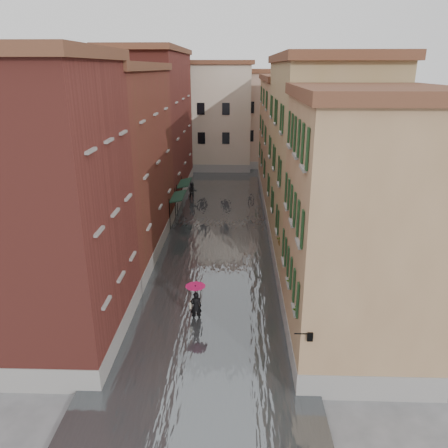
# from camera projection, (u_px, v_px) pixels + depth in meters

# --- Properties ---
(ground) EXTENTS (120.00, 120.00, 0.00)m
(ground) POSITION_uv_depth(u_px,v_px,m) (208.00, 317.00, 23.49)
(ground) COLOR #565659
(ground) RESTS_ON ground
(floodwater) EXTENTS (10.00, 60.00, 0.20)m
(floodwater) POSITION_uv_depth(u_px,v_px,m) (219.00, 231.00, 35.68)
(floodwater) COLOR #4D5155
(floodwater) RESTS_ON ground
(building_left_near) EXTENTS (6.00, 8.00, 13.00)m
(building_left_near) POSITION_uv_depth(u_px,v_px,m) (48.00, 213.00, 19.62)
(building_left_near) COLOR maroon
(building_left_near) RESTS_ON ground
(building_left_mid) EXTENTS (6.00, 14.00, 12.50)m
(building_left_mid) POSITION_uv_depth(u_px,v_px,m) (114.00, 167.00, 30.05)
(building_left_mid) COLOR maroon
(building_left_mid) RESTS_ON ground
(building_left_far) EXTENTS (6.00, 16.00, 14.00)m
(building_left_far) POSITION_uv_depth(u_px,v_px,m) (154.00, 127.00, 43.90)
(building_left_far) COLOR maroon
(building_left_far) RESTS_ON ground
(building_right_near) EXTENTS (6.00, 8.00, 11.50)m
(building_right_near) POSITION_uv_depth(u_px,v_px,m) (360.00, 233.00, 19.45)
(building_right_near) COLOR #8C6A48
(building_right_near) RESTS_ON ground
(building_right_mid) EXTENTS (6.00, 14.00, 13.00)m
(building_right_mid) POSITION_uv_depth(u_px,v_px,m) (319.00, 164.00, 29.54)
(building_right_mid) COLOR #99805C
(building_right_mid) RESTS_ON ground
(building_right_far) EXTENTS (6.00, 16.00, 11.50)m
(building_right_far) POSITION_uv_depth(u_px,v_px,m) (293.00, 140.00, 43.90)
(building_right_far) COLOR #8C6A48
(building_right_far) RESTS_ON ground
(building_end_cream) EXTENTS (12.00, 9.00, 13.00)m
(building_end_cream) POSITION_uv_depth(u_px,v_px,m) (204.00, 117.00, 57.11)
(building_end_cream) COLOR beige
(building_end_cream) RESTS_ON ground
(building_end_pink) EXTENTS (10.00, 9.00, 12.00)m
(building_end_pink) POSITION_uv_depth(u_px,v_px,m) (272.00, 120.00, 58.89)
(building_end_pink) COLOR tan
(building_end_pink) RESTS_ON ground
(awning_near) EXTENTS (1.09, 3.32, 2.80)m
(awning_near) POSITION_uv_depth(u_px,v_px,m) (178.00, 197.00, 36.43)
(awning_near) COLOR #163223
(awning_near) RESTS_ON ground
(awning_far) EXTENTS (1.09, 3.34, 2.80)m
(awning_far) POSITION_uv_depth(u_px,v_px,m) (184.00, 184.00, 40.63)
(awning_far) COLOR #163223
(awning_far) RESTS_ON ground
(wall_lantern) EXTENTS (0.71, 0.22, 0.35)m
(wall_lantern) POSITION_uv_depth(u_px,v_px,m) (309.00, 336.00, 16.70)
(wall_lantern) COLOR black
(wall_lantern) RESTS_ON ground
(window_planters) EXTENTS (0.59, 8.69, 0.84)m
(window_planters) POSITION_uv_depth(u_px,v_px,m) (290.00, 269.00, 21.11)
(window_planters) COLOR maroon
(window_planters) RESTS_ON ground
(pedestrian_main) EXTENTS (1.07, 1.07, 2.06)m
(pedestrian_main) POSITION_uv_depth(u_px,v_px,m) (196.00, 299.00, 22.76)
(pedestrian_main) COLOR black
(pedestrian_main) RESTS_ON ground
(pedestrian_far) EXTENTS (1.05, 0.89, 1.88)m
(pedestrian_far) POSITION_uv_depth(u_px,v_px,m) (192.00, 192.00, 43.71)
(pedestrian_far) COLOR black
(pedestrian_far) RESTS_ON ground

